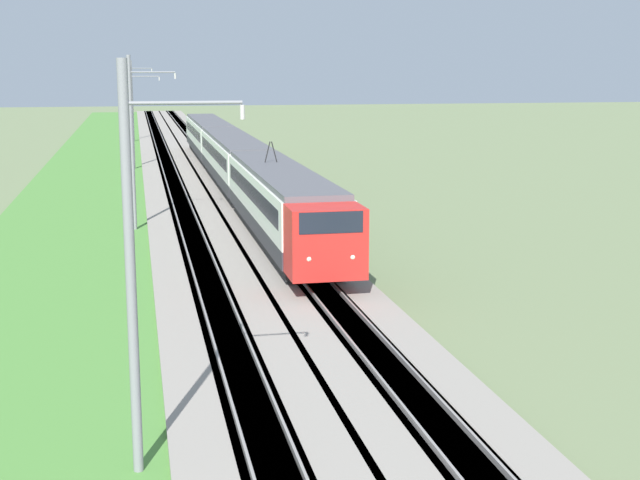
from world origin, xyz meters
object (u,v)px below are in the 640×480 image
object	(u,v)px
passenger_train	(233,158)
catenary_mast_distant	(133,100)
catenary_mast_near	(133,269)
catenary_mast_far	(133,117)
catenary_mast_mid	(133,142)

from	to	relation	value
passenger_train	catenary_mast_distant	bearing A→B (deg)	-171.13
catenary_mast_near	passenger_train	bearing A→B (deg)	-8.76
catenary_mast_near	catenary_mast_far	distance (m)	60.17
passenger_train	catenary_mast_near	size ratio (longest dim) A/B	7.28
passenger_train	catenary_mast_far	size ratio (longest dim) A/B	7.32
passenger_train	catenary_mast_mid	size ratio (longest dim) A/B	6.93
catenary_mast_near	catenary_mast_far	size ratio (longest dim) A/B	1.01
catenary_mast_far	catenary_mast_distant	size ratio (longest dim) A/B	0.93
catenary_mast_distant	passenger_train	bearing A→B (deg)	-171.13
passenger_train	catenary_mast_near	distance (m)	45.99
catenary_mast_near	catenary_mast_far	world-z (taller)	catenary_mast_near
catenary_mast_near	catenary_mast_distant	size ratio (longest dim) A/B	0.94
catenary_mast_mid	catenary_mast_far	size ratio (longest dim) A/B	1.06
passenger_train	catenary_mast_far	bearing A→B (deg)	-154.66
passenger_train	catenary_mast_far	world-z (taller)	catenary_mast_far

